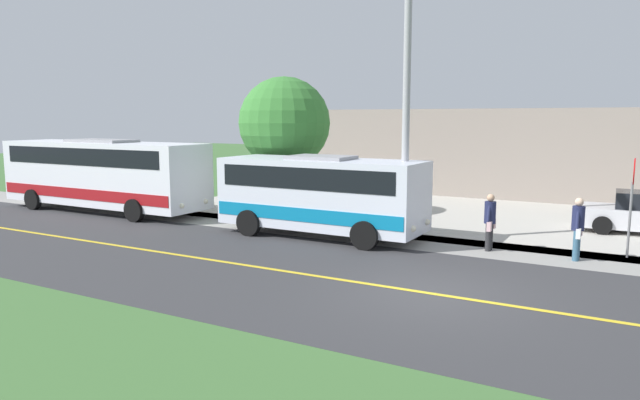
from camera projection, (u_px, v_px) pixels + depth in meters
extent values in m
plane|color=#3D6633|center=(433.00, 294.00, 13.16)|extent=(120.00, 120.00, 0.00)
cube|color=#333335|center=(433.00, 294.00, 13.16)|extent=(8.00, 100.00, 0.01)
cube|color=gray|center=(486.00, 249.00, 17.66)|extent=(2.40, 100.00, 0.01)
cube|color=#B2ADA3|center=(608.00, 221.00, 22.43)|extent=(14.00, 36.00, 0.01)
cube|color=gold|center=(433.00, 294.00, 13.16)|extent=(0.16, 100.00, 0.00)
cube|color=silver|center=(321.00, 193.00, 19.44)|extent=(2.35, 7.01, 2.28)
cube|color=#0C72A5|center=(321.00, 210.00, 19.52)|extent=(2.39, 6.87, 0.44)
cube|color=black|center=(321.00, 176.00, 19.36)|extent=(2.39, 6.31, 0.70)
cube|color=gray|center=(321.00, 157.00, 19.27)|extent=(1.41, 2.10, 0.12)
cylinder|color=black|center=(394.00, 223.00, 19.55)|extent=(0.25, 0.90, 0.90)
cylinder|color=black|center=(365.00, 235.00, 17.52)|extent=(0.25, 0.90, 0.90)
cylinder|color=black|center=(286.00, 213.00, 21.65)|extent=(0.25, 0.90, 0.90)
cylinder|color=black|center=(249.00, 223.00, 19.62)|extent=(0.25, 0.90, 0.90)
sphere|color=#F2EACC|center=(427.00, 222.00, 18.41)|extent=(0.20, 0.20, 0.20)
sphere|color=#F2EACC|center=(413.00, 229.00, 17.29)|extent=(0.20, 0.20, 0.20)
cube|color=white|center=(103.00, 173.00, 24.66)|extent=(2.48, 10.04, 2.63)
cube|color=maroon|center=(104.00, 191.00, 24.77)|extent=(2.52, 9.84, 0.44)
cube|color=black|center=(102.00, 155.00, 24.55)|extent=(2.52, 9.03, 0.70)
cube|color=gray|center=(102.00, 141.00, 24.47)|extent=(1.49, 3.01, 0.12)
cylinder|color=black|center=(179.00, 202.00, 24.40)|extent=(0.25, 0.90, 0.90)
cylinder|color=black|center=(134.00, 210.00, 22.26)|extent=(0.25, 0.90, 0.90)
cylinder|color=black|center=(81.00, 193.00, 27.41)|extent=(0.25, 0.90, 0.90)
cylinder|color=black|center=(33.00, 199.00, 25.27)|extent=(0.25, 0.90, 0.90)
sphere|color=#F2EACC|center=(205.00, 201.00, 22.95)|extent=(0.20, 0.20, 0.20)
sphere|color=#F2EACC|center=(182.00, 206.00, 21.77)|extent=(0.20, 0.20, 0.20)
cylinder|color=#335972|center=(577.00, 245.00, 16.33)|extent=(0.18, 0.18, 0.87)
cylinder|color=#335972|center=(576.00, 246.00, 16.16)|extent=(0.18, 0.18, 0.87)
cylinder|color=#1E2347|center=(578.00, 218.00, 16.14)|extent=(0.34, 0.34, 0.69)
sphere|color=beige|center=(579.00, 202.00, 16.07)|extent=(0.23, 0.23, 0.23)
cylinder|color=#1E2347|center=(579.00, 216.00, 16.29)|extent=(0.29, 0.10, 0.62)
cube|color=beige|center=(580.00, 230.00, 16.39)|extent=(0.20, 0.12, 0.28)
cylinder|color=#1E2347|center=(578.00, 218.00, 15.97)|extent=(0.29, 0.10, 0.62)
cube|color=white|center=(578.00, 234.00, 15.94)|extent=(0.20, 0.12, 0.28)
cylinder|color=#262628|center=(490.00, 236.00, 17.54)|extent=(0.18, 0.18, 0.84)
cylinder|color=#262628|center=(488.00, 237.00, 17.37)|extent=(0.18, 0.18, 0.84)
cylinder|color=#1E2347|center=(490.00, 212.00, 17.35)|extent=(0.34, 0.34, 0.66)
sphere|color=tan|center=(491.00, 198.00, 17.29)|extent=(0.23, 0.23, 0.23)
cylinder|color=#1E2347|center=(492.00, 210.00, 17.50)|extent=(0.28, 0.10, 0.60)
cube|color=beige|center=(493.00, 224.00, 17.61)|extent=(0.20, 0.12, 0.28)
cylinder|color=#1E2347|center=(489.00, 212.00, 17.19)|extent=(0.28, 0.10, 0.60)
cube|color=beige|center=(489.00, 227.00, 17.16)|extent=(0.20, 0.12, 0.28)
cylinder|color=slate|center=(630.00, 220.00, 16.45)|extent=(0.07, 0.07, 2.20)
cylinder|color=red|center=(634.00, 171.00, 16.24)|extent=(0.76, 0.03, 0.76)
cylinder|color=#9E9EA3|center=(406.00, 102.00, 18.12)|extent=(0.24, 0.24, 8.98)
cylinder|color=black|center=(602.00, 225.00, 19.87)|extent=(0.25, 0.65, 0.64)
cylinder|color=black|center=(603.00, 217.00, 21.46)|extent=(0.25, 0.65, 0.64)
cylinder|color=brown|center=(285.00, 187.00, 23.62)|extent=(0.36, 0.36, 2.41)
sphere|color=#387A33|center=(284.00, 123.00, 23.25)|extent=(3.71, 3.71, 3.71)
cube|color=gray|center=(524.00, 150.00, 32.23)|extent=(10.00, 22.07, 4.46)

